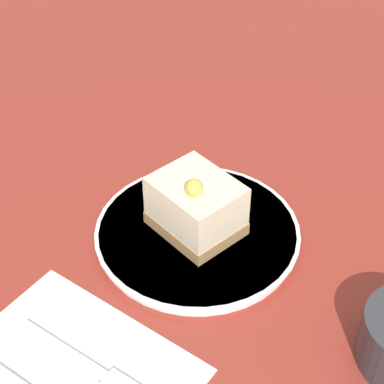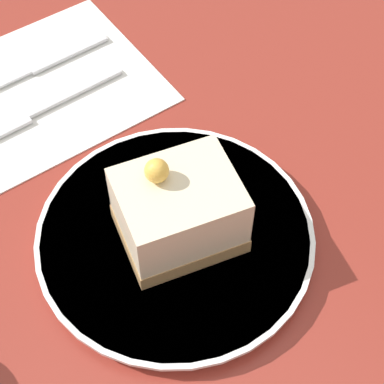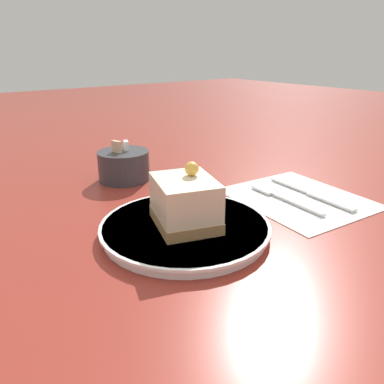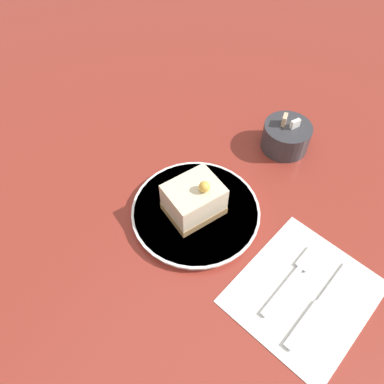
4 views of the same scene
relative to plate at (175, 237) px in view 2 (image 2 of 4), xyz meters
name	(u,v)px [view 2 (image 2 of 4)]	position (x,y,z in m)	size (l,w,h in m)	color
ground_plane	(157,280)	(-0.02, 0.03, -0.01)	(4.00, 4.00, 0.00)	maroon
plate	(175,237)	(0.00, 0.00, 0.00)	(0.24, 0.24, 0.02)	white
cake_slice	(179,211)	(0.00, 0.00, 0.04)	(0.10, 0.11, 0.09)	#9E7547
napkin	(43,88)	(0.23, -0.01, -0.01)	(0.21, 0.24, 0.00)	white
fork	(42,107)	(0.20, 0.00, 0.00)	(0.03, 0.15, 0.00)	silver
knife	(45,63)	(0.26, -0.03, 0.00)	(0.03, 0.18, 0.00)	silver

